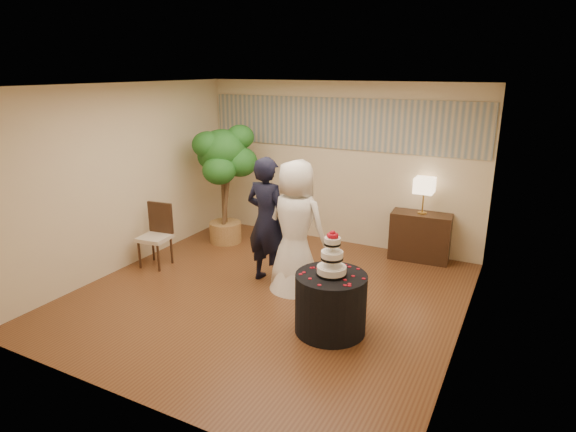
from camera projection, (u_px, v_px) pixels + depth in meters
The scene contains 15 objects.
floor at pixel (268, 295), 6.63m from camera, with size 5.00×5.00×0.00m, color brown.
ceiling at pixel (265, 85), 5.80m from camera, with size 5.00×5.00×0.00m, color white.
wall_back at pixel (339, 164), 8.34m from camera, with size 5.00×0.06×2.80m, color beige.
wall_front at pixel (121, 264), 4.10m from camera, with size 5.00×0.06×2.80m, color beige.
wall_left at pixel (125, 178), 7.32m from camera, with size 0.06×5.00×2.80m, color beige.
wall_right at pixel (471, 225), 5.12m from camera, with size 0.06×5.00×2.80m, color beige.
mural_border at pixel (339, 124), 8.11m from camera, with size 4.90×0.02×0.85m, color gray.
groom at pixel (267, 221), 6.83m from camera, with size 0.67×0.44×1.85m, color black.
bride at pixel (296, 226), 6.59m from camera, with size 0.90×0.75×1.85m, color white.
cake_table at pixel (331, 303), 5.64m from camera, with size 0.84×0.84×0.72m, color black.
wedding_cake at pixel (332, 253), 5.45m from camera, with size 0.35×0.35×0.54m, color white, non-canonical shape.
console at pixel (420, 236), 7.78m from camera, with size 0.94×0.42×0.78m, color #321E12.
table_lamp at pixel (424, 196), 7.57m from camera, with size 0.30×0.30×0.58m, color beige, non-canonical shape.
ficus_tree at pixel (224, 184), 8.37m from camera, with size 1.01×1.01×2.12m, color #205D1E, non-canonical shape.
side_chair at pixel (154, 236), 7.48m from camera, with size 0.45×0.47×0.99m, color #321E12, non-canonical shape.
Camera 1 is at (3.01, -5.21, 3.00)m, focal length 30.00 mm.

